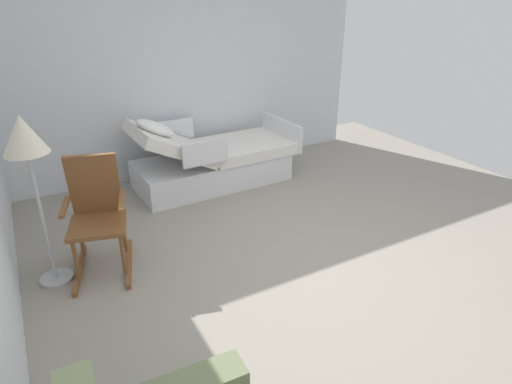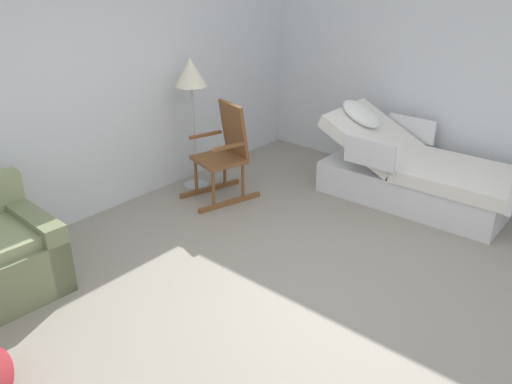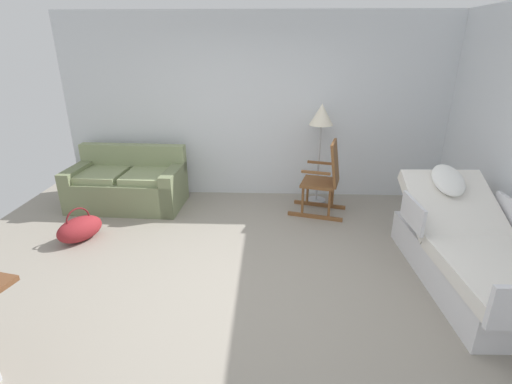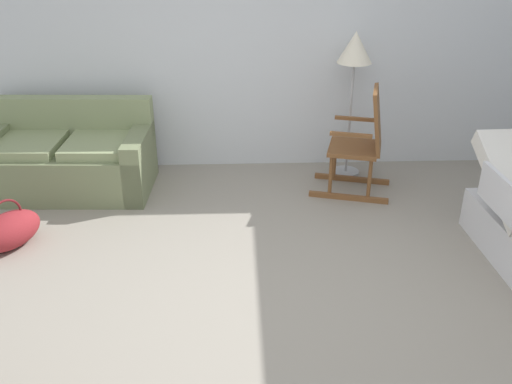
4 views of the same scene
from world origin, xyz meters
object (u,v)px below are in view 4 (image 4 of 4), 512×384
object	(u,v)px
rocking_chair	(362,144)
duffel_bag	(9,230)
couch	(69,160)
floor_lamp	(354,58)

from	to	relation	value
rocking_chair	duffel_bag	distance (m)	3.23
couch	duffel_bag	xyz separation A→B (m)	(-0.22, -1.10, -0.15)
couch	rocking_chair	distance (m)	2.86
rocking_chair	duffel_bag	xyz separation A→B (m)	(-3.07, -0.93, -0.35)
rocking_chair	duffel_bag	world-z (taller)	rocking_chair
couch	rocking_chair	xyz separation A→B (m)	(2.85, -0.17, 0.20)
couch	duffel_bag	distance (m)	1.13
floor_lamp	duffel_bag	world-z (taller)	floor_lamp
floor_lamp	duffel_bag	distance (m)	3.49
couch	rocking_chair	bearing A→B (deg)	-3.43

